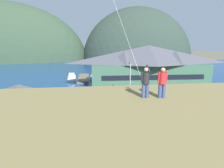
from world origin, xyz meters
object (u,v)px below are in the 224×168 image
object	(u,v)px
storage_shed_waterside	(111,77)
parked_car_front_row_red	(172,103)
parked_car_mid_row_near	(193,122)
parked_car_front_row_silver	(8,133)
harbor_lodge	(148,65)
moored_boat_outer_mooring	(95,76)
person_companion	(162,82)
moored_boat_wharfside	(72,78)
wharf_dock	(84,78)
parking_light_pole	(130,80)
storage_shed_near_lot	(20,100)
parked_car_mid_row_center	(141,123)
parked_car_lone_by_shed	(131,107)
parked_car_corner_spot	(98,108)
parked_car_back_row_right	(61,107)
parked_car_back_row_left	(209,103)
person_kite_flyer	(146,81)
parked_car_mid_row_far	(59,128)

from	to	relation	value
storage_shed_waterside	parked_car_front_row_red	bearing A→B (deg)	-67.36
parked_car_mid_row_near	parked_car_front_row_silver	bearing A→B (deg)	-179.60
harbor_lodge	parked_car_front_row_red	size ratio (longest dim) A/B	6.93
moored_boat_outer_mooring	person_companion	size ratio (longest dim) A/B	4.99
moored_boat_wharfside	wharf_dock	bearing A→B (deg)	12.04
parking_light_pole	storage_shed_near_lot	bearing A→B (deg)	-167.34
parked_car_mid_row_center	parked_car_front_row_silver	world-z (taller)	same
storage_shed_waterside	parked_car_mid_row_center	world-z (taller)	storage_shed_waterside
harbor_lodge	wharf_dock	size ratio (longest dim) A/B	2.17
storage_shed_near_lot	parked_car_front_row_silver	distance (m)	7.48
storage_shed_waterside	parked_car_lone_by_shed	distance (m)	19.40
person_companion	parked_car_mid_row_near	bearing A→B (deg)	48.52
parked_car_front_row_red	parked_car_corner_spot	distance (m)	12.14
harbor_lodge	parked_car_corner_spot	bearing A→B (deg)	-128.71
moored_boat_outer_mooring	parked_car_lone_by_shed	bearing A→B (deg)	-81.83
harbor_lodge	parked_car_mid_row_center	size ratio (longest dim) A/B	6.97
parked_car_lone_by_shed	parked_car_back_row_right	world-z (taller)	same
storage_shed_near_lot	storage_shed_waterside	world-z (taller)	storage_shed_near_lot
storage_shed_waterside	parking_light_pole	xyz separation A→B (m)	(1.58, -14.70, 1.84)
storage_shed_near_lot	parked_car_back_row_left	bearing A→B (deg)	-0.99
parked_car_corner_spot	person_kite_flyer	xyz separation A→B (m)	(2.04, -16.06, 7.26)
wharf_dock	person_kite_flyer	bearing A→B (deg)	-83.48
parked_car_lone_by_shed	parked_car_mid_row_near	world-z (taller)	same
parked_car_mid_row_center	parking_light_pole	size ratio (longest dim) A/B	0.58
parked_car_lone_by_shed	person_kite_flyer	bearing A→B (deg)	-100.98
storage_shed_near_lot	moored_boat_wharfside	xyz separation A→B (m)	(4.64, 28.01, -1.81)
storage_shed_waterside	person_companion	world-z (taller)	person_companion
storage_shed_near_lot	parked_car_mid_row_center	world-z (taller)	storage_shed_near_lot
parked_car_mid_row_near	person_companion	bearing A→B (deg)	-131.48
person_companion	parked_car_back_row_right	bearing A→B (deg)	116.27
wharf_dock	parked_car_mid_row_near	size ratio (longest dim) A/B	3.15
moored_boat_outer_mooring	parking_light_pole	xyz separation A→B (m)	(5.36, -27.06, 3.56)
parked_car_back_row_right	person_companion	world-z (taller)	person_companion
storage_shed_waterside	parked_car_mid_row_center	xyz separation A→B (m)	(0.54, -25.29, -1.38)
person_companion	parked_car_corner_spot	bearing A→B (deg)	100.37
moored_boat_outer_mooring	parked_car_back_row_left	bearing A→B (deg)	-60.55
moored_boat_wharfside	moored_boat_outer_mooring	distance (m)	7.78
parked_car_lone_by_shed	parked_car_mid_row_center	bearing A→B (deg)	-92.24
wharf_dock	person_companion	distance (m)	46.61
storage_shed_waterside	parked_car_mid_row_near	world-z (taller)	storage_shed_waterside
storage_shed_near_lot	person_kite_flyer	world-z (taller)	person_kite_flyer
harbor_lodge	parked_car_corner_spot	world-z (taller)	harbor_lodge
parked_car_mid_row_center	moored_boat_outer_mooring	bearing A→B (deg)	96.54
parked_car_corner_spot	person_companion	world-z (taller)	person_companion
person_companion	parked_car_mid_row_center	bearing A→B (deg)	79.21
parked_car_back_row_left	person_companion	size ratio (longest dim) A/B	2.47
moored_boat_wharfside	moored_boat_outer_mooring	size ratio (longest dim) A/B	0.86
parked_car_mid_row_near	storage_shed_near_lot	bearing A→B (deg)	162.79
parked_car_mid_row_far	person_kite_flyer	size ratio (longest dim) A/B	2.28
storage_shed_near_lot	parked_car_front_row_red	distance (m)	23.47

